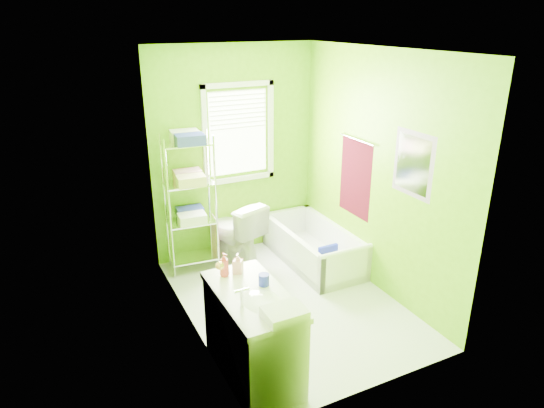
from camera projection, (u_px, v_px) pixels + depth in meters
name	position (u px, v px, depth m)	size (l,w,h in m)	color
ground	(289.00, 301.00, 5.23)	(2.90, 2.90, 0.00)	silver
room_envelope	(291.00, 164.00, 4.67)	(2.14, 2.94, 2.62)	#609F07
window	(239.00, 128.00, 5.86)	(0.92, 0.05, 1.22)	white
door	(230.00, 286.00, 3.60)	(0.09, 0.80, 2.00)	white
right_wall_decor	(377.00, 172.00, 5.16)	(0.04, 1.48, 1.17)	#460813
bathtub	(314.00, 251.00, 6.01)	(0.69, 1.47, 0.48)	white
toilet	(235.00, 231.00, 5.95)	(0.45, 0.79, 0.81)	white
vanity	(253.00, 332.00, 4.03)	(0.54, 1.06, 1.00)	silver
wire_shelf_unit	(191.00, 188.00, 5.56)	(0.59, 0.47, 1.68)	silver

